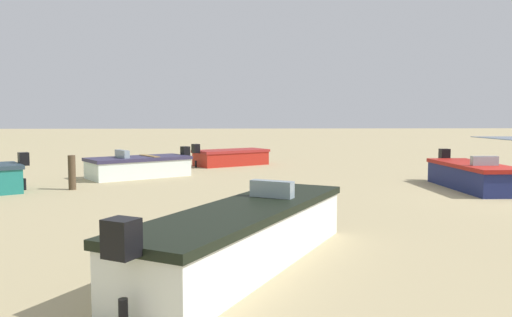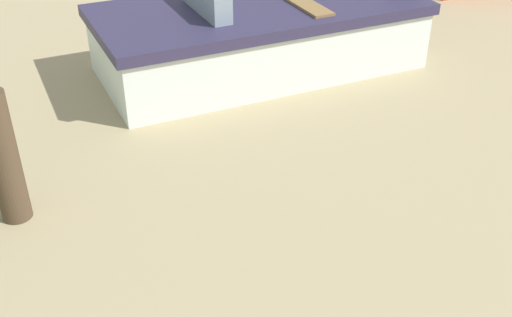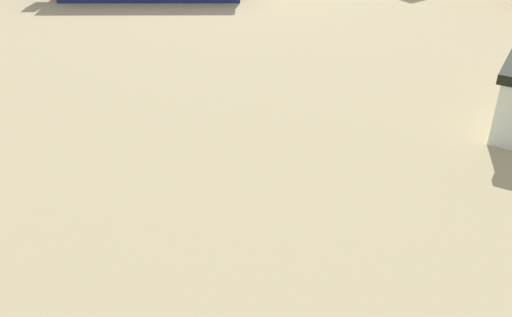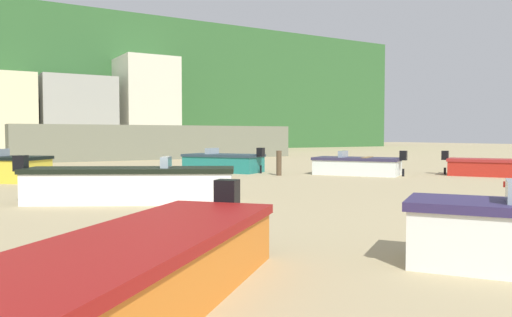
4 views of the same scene
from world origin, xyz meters
The scene contains 0 objects.
Camera 3 is at (-1.21, 13.45, 3.43)m, focal length 40.99 mm.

